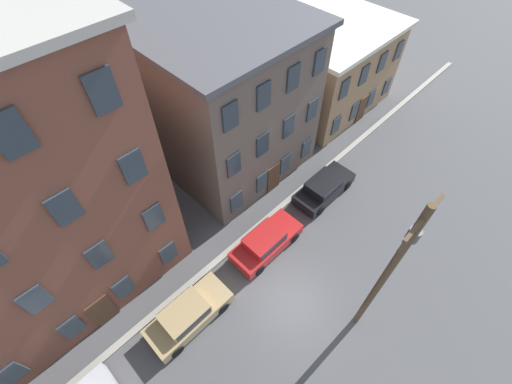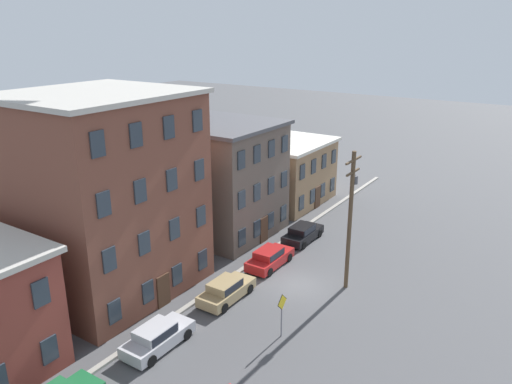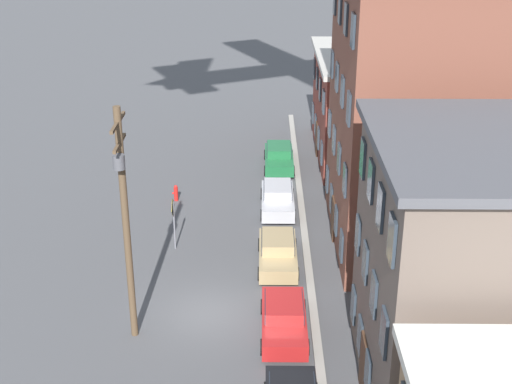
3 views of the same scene
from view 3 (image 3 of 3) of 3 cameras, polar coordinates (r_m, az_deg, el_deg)
name	(u,v)px [view 3 (image 3 of 3)]	position (r m, az deg, el deg)	size (l,w,h in m)	color
ground_plane	(209,313)	(31.30, -3.75, -9.62)	(200.00, 200.00, 0.00)	#4C4C4F
kerb_strip	(313,312)	(31.25, 4.62, -9.53)	(56.00, 0.36, 0.16)	#9E998E
apartment_corner	(395,106)	(48.50, 11.06, 6.80)	(11.55, 10.66, 6.86)	brown
apartment_midblock	(439,114)	(35.86, 14.46, 6.06)	(11.22, 10.22, 13.49)	brown
apartment_far	(510,274)	(25.83, 19.67, -6.22)	(9.08, 9.95, 9.71)	#66564C
car_green	(279,156)	(46.30, 1.85, 2.90)	(4.40, 1.92, 1.43)	#1E6638
car_silver	(278,197)	(40.25, 1.74, -0.40)	(4.40, 1.92, 1.43)	#B7B7BC
car_tan	(278,250)	(34.54, 1.76, -4.69)	(4.40, 1.92, 1.43)	tan
car_red	(284,317)	(29.65, 2.25, -9.93)	(4.40, 1.92, 1.43)	#B21E1E
caution_sign	(173,215)	(35.69, -6.62, -1.86)	(1.01, 0.08, 2.77)	slate
utility_pole	(125,215)	(27.57, -10.43, -1.82)	(2.40, 0.44, 9.75)	brown
fire_hydrant	(176,193)	(41.70, -6.43, -0.06)	(0.24, 0.34, 0.96)	red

